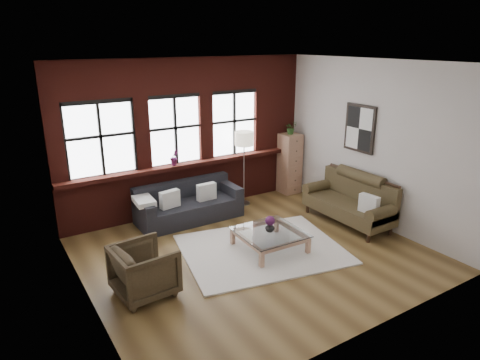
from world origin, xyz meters
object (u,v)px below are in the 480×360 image
vase (270,227)px  drawer_chest (290,164)px  dark_sofa (189,202)px  armchair (144,270)px  floor_lamp (244,165)px  coffee_table (270,241)px  vintage_settee (348,199)px

vase → drawer_chest: (2.16, 2.19, 0.28)m
dark_sofa → armchair: 2.71m
dark_sofa → armchair: dark_sofa is taller
vase → drawer_chest: drawer_chest is taller
armchair → floor_lamp: floor_lamp is taller
drawer_chest → floor_lamp: bearing=-176.2°
drawer_chest → floor_lamp: size_ratio=0.79×
armchair → coffee_table: (2.33, 0.15, -0.21)m
vase → drawer_chest: 3.09m
dark_sofa → vintage_settee: 3.19m
dark_sofa → coffee_table: dark_sofa is taller
dark_sofa → drawer_chest: 2.81m
vintage_settee → armchair: vintage_settee is taller
dark_sofa → vintage_settee: (2.61, -1.84, 0.13)m
coffee_table → vase: (0.00, -0.00, 0.26)m
vintage_settee → armchair: bearing=-176.6°
dark_sofa → floor_lamp: (1.42, 0.16, 0.52)m
vintage_settee → floor_lamp: (-1.18, 1.99, 0.38)m
vase → floor_lamp: (0.81, 2.10, 0.47)m
vase → drawer_chest: size_ratio=0.12×
armchair → drawer_chest: size_ratio=0.58×
vase → floor_lamp: bearing=68.8°
dark_sofa → coffee_table: size_ratio=1.98×
vintage_settee → floor_lamp: bearing=120.6°
vase → vintage_settee: bearing=3.1°
drawer_chest → floor_lamp: (-1.35, -0.09, 0.19)m
floor_lamp → drawer_chest: bearing=3.8°
armchair → drawer_chest: bearing=-66.8°
armchair → floor_lamp: (3.14, 2.25, 0.52)m
dark_sofa → coffee_table: bearing=-72.5°
vase → drawer_chest: bearing=45.4°
vintage_settee → drawer_chest: size_ratio=1.36×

